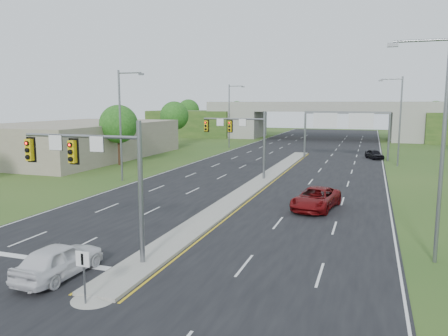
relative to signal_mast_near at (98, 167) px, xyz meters
name	(u,v)px	position (x,y,z in m)	size (l,w,h in m)	color
ground	(143,265)	(2.26, 0.07, -4.73)	(240.00, 240.00, 0.00)	#284B1B
road	(283,167)	(2.26, 35.07, -4.72)	(24.00, 160.00, 0.02)	black
median	(259,182)	(2.26, 23.07, -4.63)	(2.00, 54.00, 0.16)	gray
median_nose	(93,298)	(2.26, -3.93, -4.63)	(2.00, 2.00, 0.16)	gray
lane_markings	(267,174)	(1.66, 28.99, -4.70)	(23.72, 160.00, 0.01)	gold
signal_mast_near	(98,167)	(0.00, 0.00, 0.00)	(6.62, 0.60, 7.00)	slate
signal_mast_far	(243,133)	(0.00, 25.00, 0.00)	(6.62, 0.60, 7.00)	slate
keep_right_sign	(83,268)	(2.26, -4.45, -3.21)	(0.60, 0.13, 2.20)	slate
sign_gantry	(345,122)	(8.95, 44.99, 0.51)	(11.58, 0.44, 6.67)	slate
overpass	(323,123)	(2.26, 80.07, -1.17)	(80.00, 14.00, 8.10)	gray
lightpole_l_mid	(122,120)	(-11.03, 20.07, 1.38)	(2.85, 0.25, 11.00)	slate
lightpole_l_far	(230,113)	(-11.03, 55.07, 1.38)	(2.85, 0.25, 11.00)	slate
lightpole_r_near	(439,139)	(15.56, 5.07, 1.38)	(2.85, 0.25, 11.00)	slate
lightpole_r_far	(399,117)	(15.56, 40.07, 1.38)	(2.85, 0.25, 11.00)	slate
tree_l_near	(119,124)	(-17.74, 30.07, 0.45)	(4.80, 4.80, 7.60)	#382316
tree_l_mid	(174,116)	(-21.74, 55.07, 0.78)	(5.20, 5.20, 8.12)	#382316
tree_back_a	(188,110)	(-35.74, 94.07, 1.11)	(6.00, 6.00, 8.85)	#382316
tree_back_b	(237,112)	(-21.74, 94.07, 0.78)	(5.60, 5.60, 8.32)	#382316
tree_back_c	(435,113)	(26.26, 94.07, 0.78)	(5.60, 5.60, 8.32)	#382316
commercial_building	(78,140)	(-27.74, 35.07, -2.23)	(18.00, 30.00, 5.00)	gray
car_white	(59,260)	(-0.59, -2.41, -3.92)	(1.85, 4.61, 1.57)	silver
car_far_a	(316,198)	(8.82, 14.26, -3.92)	(2.62, 5.68, 1.58)	#660A0C
car_far_c	(374,154)	(13.02, 46.69, -4.05)	(1.56, 3.87, 1.32)	black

